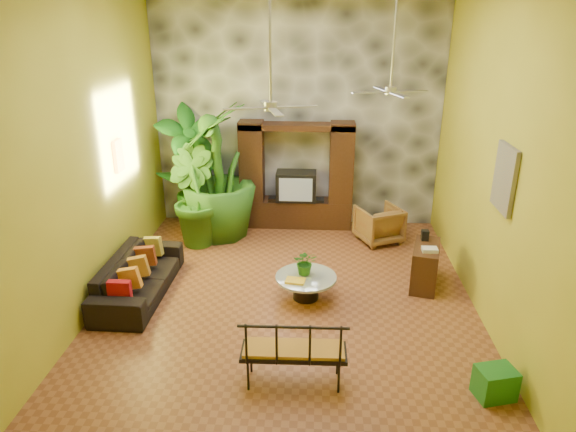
# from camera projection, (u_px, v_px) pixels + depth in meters

# --- Properties ---
(ground) EXTENTS (7.00, 7.00, 0.00)m
(ground) POSITION_uv_depth(u_px,v_px,m) (288.00, 298.00, 8.44)
(ground) COLOR brown
(ground) RESTS_ON ground
(back_wall) EXTENTS (6.00, 0.02, 5.00)m
(back_wall) POSITION_uv_depth(u_px,v_px,m) (297.00, 109.00, 10.78)
(back_wall) COLOR #A59D25
(back_wall) RESTS_ON ground
(left_wall) EXTENTS (0.02, 7.00, 5.00)m
(left_wall) POSITION_uv_depth(u_px,v_px,m) (88.00, 147.00, 7.69)
(left_wall) COLOR #A59D25
(left_wall) RESTS_ON ground
(right_wall) EXTENTS (0.02, 7.00, 5.00)m
(right_wall) POSITION_uv_depth(u_px,v_px,m) (496.00, 153.00, 7.36)
(right_wall) COLOR #A59D25
(right_wall) RESTS_ON ground
(stone_accent_wall) EXTENTS (5.98, 0.10, 4.98)m
(stone_accent_wall) POSITION_uv_depth(u_px,v_px,m) (297.00, 109.00, 10.72)
(stone_accent_wall) COLOR #323339
(stone_accent_wall) RESTS_ON ground
(entertainment_center) EXTENTS (2.40, 0.55, 2.30)m
(entertainment_center) POSITION_uv_depth(u_px,v_px,m) (296.00, 184.00, 11.00)
(entertainment_center) COLOR #341B0E
(entertainment_center) RESTS_ON ground
(ceiling_fan_front) EXTENTS (1.28, 1.28, 1.86)m
(ceiling_fan_front) POSITION_uv_depth(u_px,v_px,m) (271.00, 91.00, 6.83)
(ceiling_fan_front) COLOR #A9A9AD
(ceiling_fan_front) RESTS_ON ceiling
(ceiling_fan_back) EXTENTS (1.28, 1.28, 1.86)m
(ceiling_fan_back) POSITION_uv_depth(u_px,v_px,m) (391.00, 78.00, 8.22)
(ceiling_fan_back) COLOR #A9A9AD
(ceiling_fan_back) RESTS_ON ceiling
(wall_art_mask) EXTENTS (0.06, 0.32, 0.55)m
(wall_art_mask) POSITION_uv_depth(u_px,v_px,m) (118.00, 156.00, 8.76)
(wall_art_mask) COLOR gold
(wall_art_mask) RESTS_ON left_wall
(wall_art_painting) EXTENTS (0.06, 0.70, 0.90)m
(wall_art_painting) POSITION_uv_depth(u_px,v_px,m) (505.00, 178.00, 6.88)
(wall_art_painting) COLOR #296996
(wall_art_painting) RESTS_ON right_wall
(sofa) EXTENTS (0.93, 2.29, 0.66)m
(sofa) POSITION_uv_depth(u_px,v_px,m) (139.00, 276.00, 8.46)
(sofa) COLOR black
(sofa) RESTS_ON ground
(wicker_armchair) EXTENTS (1.06, 1.07, 0.74)m
(wicker_armchair) POSITION_uv_depth(u_px,v_px,m) (379.00, 224.00, 10.43)
(wicker_armchair) COLOR olive
(wicker_armchair) RESTS_ON ground
(tall_plant_a) EXTENTS (1.69, 1.56, 2.65)m
(tall_plant_a) POSITION_uv_depth(u_px,v_px,m) (192.00, 168.00, 10.81)
(tall_plant_a) COLOR #1B631A
(tall_plant_a) RESTS_ON ground
(tall_plant_b) EXTENTS (1.40, 1.38, 1.98)m
(tall_plant_b) POSITION_uv_depth(u_px,v_px,m) (193.00, 197.00, 10.13)
(tall_plant_b) COLOR #2E6C1C
(tall_plant_b) RESTS_ON ground
(tall_plant_c) EXTENTS (1.61, 1.61, 2.77)m
(tall_plant_c) POSITION_uv_depth(u_px,v_px,m) (217.00, 172.00, 10.35)
(tall_plant_c) COLOR #296219
(tall_plant_c) RESTS_ON ground
(coffee_table) EXTENTS (0.99, 0.99, 0.40)m
(coffee_table) POSITION_uv_depth(u_px,v_px,m) (306.00, 284.00, 8.36)
(coffee_table) COLOR black
(coffee_table) RESTS_ON ground
(centerpiece_plant) EXTENTS (0.39, 0.34, 0.43)m
(centerpiece_plant) POSITION_uv_depth(u_px,v_px,m) (305.00, 262.00, 8.30)
(centerpiece_plant) COLOR #25661A
(centerpiece_plant) RESTS_ON coffee_table
(yellow_tray) EXTENTS (0.34, 0.26, 0.03)m
(yellow_tray) POSITION_uv_depth(u_px,v_px,m) (295.00, 281.00, 8.13)
(yellow_tray) COLOR yellow
(yellow_tray) RESTS_ON coffee_table
(iron_bench) EXTENTS (1.32, 0.50, 0.57)m
(iron_bench) POSITION_uv_depth(u_px,v_px,m) (293.00, 349.00, 6.25)
(iron_bench) COLOR black
(iron_bench) RESTS_ON ground
(side_console) EXTENTS (0.62, 0.99, 0.73)m
(side_console) POSITION_uv_depth(u_px,v_px,m) (425.00, 266.00, 8.72)
(side_console) COLOR #351811
(side_console) RESTS_ON ground
(green_bin) EXTENTS (0.52, 0.44, 0.39)m
(green_bin) POSITION_uv_depth(u_px,v_px,m) (495.00, 383.00, 6.20)
(green_bin) COLOR #1D6F30
(green_bin) RESTS_ON ground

